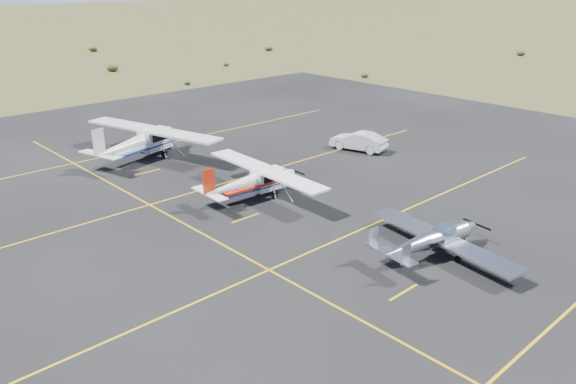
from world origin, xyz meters
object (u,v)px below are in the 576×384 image
sedan (358,141)px  aircraft_plain (141,141)px  aircraft_cessna (253,181)px  aircraft_low_wing (434,239)px

sedan → aircraft_plain: bearing=-50.7°
aircraft_plain → sedan: aircraft_plain is taller
aircraft_plain → sedan: bearing=-50.2°
aircraft_cessna → sedan: size_ratio=2.29×
aircraft_low_wing → aircraft_cessna: (-1.61, 12.00, 0.24)m
aircraft_cessna → sedan: bearing=12.8°
aircraft_cessna → sedan: (12.73, 2.34, -0.41)m
aircraft_low_wing → sedan: size_ratio=1.97×
aircraft_plain → aircraft_cessna: bearing=-100.5°
sedan → aircraft_cessna: bearing=-5.5°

